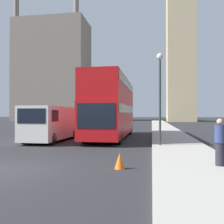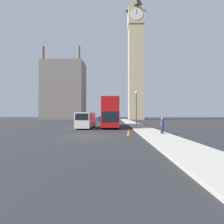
% 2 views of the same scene
% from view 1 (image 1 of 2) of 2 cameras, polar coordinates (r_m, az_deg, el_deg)
% --- Properties ---
extents(ground_plane, '(300.00, 300.00, 0.00)m').
position_cam_1_polar(ground_plane, '(9.41, -23.74, -11.92)').
color(ground_plane, '#28282B').
extents(sidewalk_strip, '(2.99, 120.00, 0.15)m').
position_cam_1_polar(sidewalk_strip, '(8.10, 20.09, -13.27)').
color(sidewalk_strip, '#ADA89E').
rests_on(sidewalk_strip, ground_plane).
extents(building_block_distant, '(20.33, 11.48, 35.11)m').
position_cam_1_polar(building_block_distant, '(75.65, -13.41, 9.10)').
color(building_block_distant, slate).
rests_on(building_block_distant, ground_plane).
extents(red_double_decker_bus, '(2.52, 11.19, 4.57)m').
position_cam_1_polar(red_double_decker_bus, '(19.49, -0.06, 1.47)').
color(red_double_decker_bus, '#B71114').
rests_on(red_double_decker_bus, ground_plane).
extents(white_van, '(2.08, 5.92, 2.37)m').
position_cam_1_polar(white_van, '(17.68, -13.77, -2.39)').
color(white_van, silver).
rests_on(white_van, ground_plane).
extents(pedestrian, '(0.51, 0.35, 1.57)m').
position_cam_1_polar(pedestrian, '(9.13, 23.52, -6.32)').
color(pedestrian, '#23232D').
rests_on(pedestrian, sidewalk_strip).
extents(street_lamp, '(0.36, 0.36, 5.12)m').
position_cam_1_polar(street_lamp, '(14.25, 10.91, 6.36)').
color(street_lamp, '#2D332D').
rests_on(street_lamp, sidewalk_strip).
extents(parked_sedan, '(1.70, 4.66, 1.48)m').
position_cam_1_polar(parked_sedan, '(46.47, -0.16, -1.98)').
color(parked_sedan, navy).
rests_on(parked_sedan, ground_plane).
extents(traffic_cone, '(0.36, 0.36, 0.55)m').
position_cam_1_polar(traffic_cone, '(8.68, 1.76, -11.08)').
color(traffic_cone, orange).
rests_on(traffic_cone, ground_plane).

